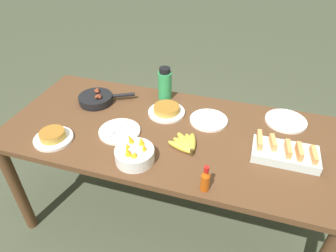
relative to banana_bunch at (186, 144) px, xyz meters
The scene contains 13 objects.
ground_plane 0.81m from the banana_bunch, 140.86° to the left, with size 14.00×14.00×0.00m, color #474C38.
dining_table 0.21m from the banana_bunch, 140.86° to the left, with size 1.90×0.86×0.77m.
banana_bunch is the anchor object (origin of this frame).
melon_tray 0.50m from the banana_bunch, ahead, with size 0.33×0.18×0.10m.
skillet 0.72m from the banana_bunch, 158.83° to the left, with size 0.34×0.24×0.08m.
frittata_plate_center 0.33m from the banana_bunch, 125.78° to the left, with size 0.23×0.23×0.05m.
frittata_plate_side 0.73m from the banana_bunch, 167.47° to the right, with size 0.21×0.21×0.06m.
empty_plate_near_front 0.28m from the banana_bunch, 75.25° to the left, with size 0.23×0.23×0.02m.
empty_plate_far_left 0.39m from the banana_bunch, behind, with size 0.24×0.24×0.02m.
empty_plate_far_right 0.65m from the banana_bunch, 37.59° to the left, with size 0.24×0.24×0.02m.
fruit_bowl_mango 0.29m from the banana_bunch, 141.64° to the right, with size 0.20×0.20×0.13m.
water_bottle 0.52m from the banana_bunch, 120.34° to the left, with size 0.09×0.09×0.22m.
hot_sauce_bottle 0.31m from the banana_bunch, 59.58° to the right, with size 0.04×0.04×0.14m.
Camera 1 is at (0.40, -1.30, 1.83)m, focal length 32.00 mm.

